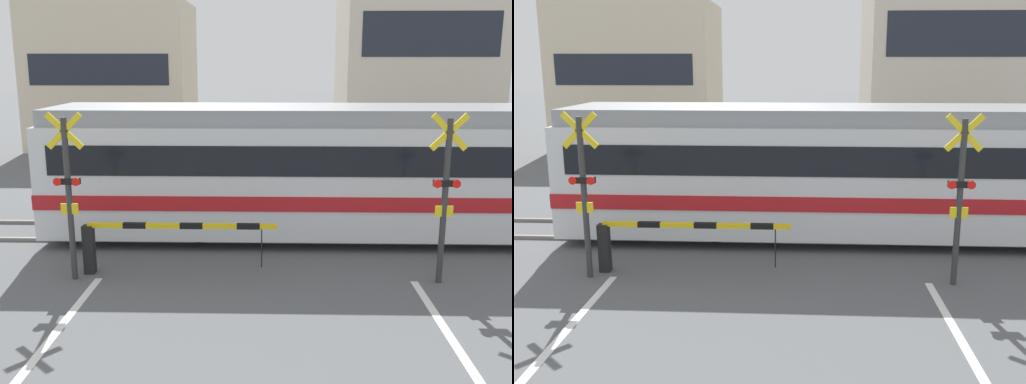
% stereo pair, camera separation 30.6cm
% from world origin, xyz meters
% --- Properties ---
extents(rail_track_near, '(50.00, 0.10, 0.08)m').
position_xyz_m(rail_track_near, '(0.00, 11.03, 0.04)').
color(rail_track_near, gray).
rests_on(rail_track_near, ground_plane).
extents(rail_track_far, '(50.00, 0.10, 0.08)m').
position_xyz_m(rail_track_far, '(0.00, 12.46, 0.04)').
color(rail_track_far, gray).
rests_on(rail_track_far, ground_plane).
extents(commuter_train, '(18.36, 2.88, 3.03)m').
position_xyz_m(commuter_train, '(4.35, 11.75, 1.63)').
color(commuter_train, silver).
rests_on(commuter_train, ground_plane).
extents(crossing_barrier_near, '(3.73, 0.20, 1.02)m').
position_xyz_m(crossing_barrier_near, '(-2.22, 9.05, 0.74)').
color(crossing_barrier_near, black).
rests_on(crossing_barrier_near, ground_plane).
extents(crossing_barrier_far, '(3.73, 0.20, 1.02)m').
position_xyz_m(crossing_barrier_far, '(2.22, 14.61, 0.74)').
color(crossing_barrier_far, black).
rests_on(crossing_barrier_far, ground_plane).
extents(crossing_signal_left, '(0.68, 0.15, 3.15)m').
position_xyz_m(crossing_signal_left, '(-3.43, 8.73, 1.74)').
color(crossing_signal_left, '#333333').
rests_on(crossing_signal_left, ground_plane).
extents(crossing_signal_right, '(0.68, 0.15, 3.15)m').
position_xyz_m(crossing_signal_right, '(3.43, 8.73, 1.74)').
color(crossing_signal_right, '#333333').
rests_on(crossing_signal_right, ground_plane).
extents(pedestrian, '(0.38, 0.22, 1.58)m').
position_xyz_m(pedestrian, '(-0.59, 16.86, 0.90)').
color(pedestrian, '#33384C').
rests_on(pedestrian, ground_plane).
extents(building_left_of_street, '(7.31, 5.23, 6.73)m').
position_xyz_m(building_left_of_street, '(-7.23, 26.36, 3.37)').
color(building_left_of_street, beige).
rests_on(building_left_of_street, ground_plane).
extents(building_right_of_street, '(6.98, 5.23, 9.42)m').
position_xyz_m(building_right_of_street, '(7.07, 26.36, 4.71)').
color(building_right_of_street, beige).
rests_on(building_right_of_street, ground_plane).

